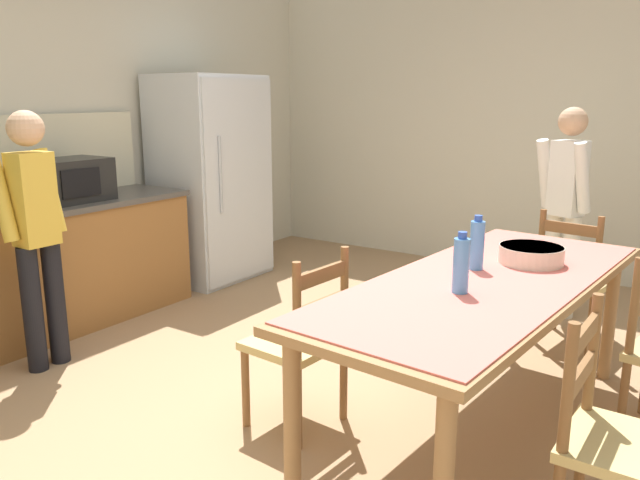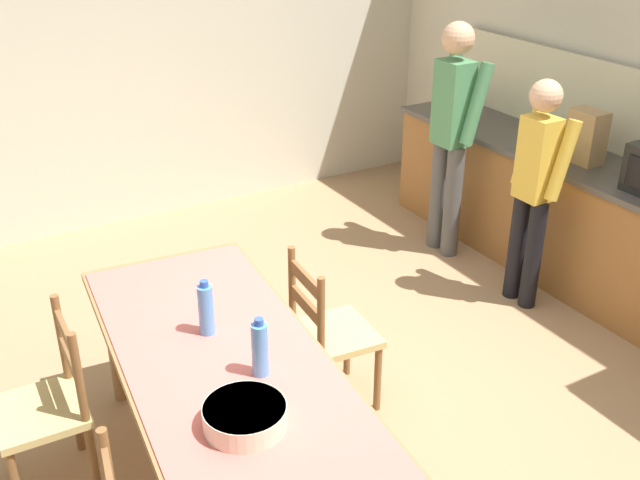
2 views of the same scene
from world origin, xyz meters
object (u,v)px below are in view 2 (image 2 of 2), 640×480
at_px(paper_bag, 586,137).
at_px(person_at_counter, 535,183).
at_px(dining_table, 229,381).
at_px(person_at_sink, 452,129).
at_px(bottle_near_centre, 206,309).
at_px(bottle_off_centre, 260,349).
at_px(chair_side_far_left, 329,334).
at_px(chair_side_near_left, 48,407).
at_px(serving_bowl, 245,415).

relative_size(paper_bag, person_at_counter, 0.23).
distance_m(dining_table, person_at_counter, 2.57).
relative_size(paper_bag, person_at_sink, 0.21).
height_order(bottle_near_centre, bottle_off_centre, same).
bearing_deg(paper_bag, chair_side_far_left, -80.42).
xyz_separation_m(paper_bag, dining_table, (0.82, -2.98, -0.36)).
relative_size(bottle_off_centre, person_at_sink, 0.15).
bearing_deg(bottle_near_centre, paper_bag, 100.32).
xyz_separation_m(chair_side_far_left, chair_side_near_left, (-0.12, -1.44, 0.00)).
bearing_deg(bottle_near_centre, chair_side_near_left, -112.12).
distance_m(paper_bag, chair_side_near_left, 3.71).
relative_size(bottle_near_centre, bottle_off_centre, 1.00).
distance_m(chair_side_far_left, person_at_sink, 2.15).
relative_size(paper_bag, serving_bowl, 1.12).
relative_size(person_at_sink, person_at_counter, 1.13).
bearing_deg(bottle_off_centre, chair_side_far_left, 130.37).
xyz_separation_m(paper_bag, person_at_counter, (0.09, -0.51, -0.20)).
distance_m(bottle_near_centre, chair_side_near_left, 0.89).
xyz_separation_m(chair_side_near_left, person_at_sink, (-1.05, 3.16, 0.54)).
xyz_separation_m(dining_table, person_at_sink, (-1.61, 2.48, 0.27)).
distance_m(paper_bag, serving_bowl, 3.31).
bearing_deg(person_at_sink, chair_side_near_left, -161.67).
bearing_deg(paper_bag, chair_side_near_left, -86.03).
bearing_deg(chair_side_near_left, dining_table, 51.36).
height_order(bottle_near_centre, person_at_counter, person_at_counter).
xyz_separation_m(bottle_near_centre, chair_side_far_left, (-0.16, 0.74, -0.47)).
xyz_separation_m(serving_bowl, person_at_counter, (-1.11, 2.56, 0.03)).
relative_size(dining_table, chair_side_near_left, 2.53).
bearing_deg(paper_bag, person_at_counter, -80.42).
height_order(paper_bag, person_at_counter, person_at_counter).
bearing_deg(dining_table, bottle_near_centre, 175.30).
bearing_deg(bottle_near_centre, dining_table, -4.70).
relative_size(dining_table, bottle_off_centre, 8.52).
distance_m(paper_bag, bottle_near_centre, 3.00).
height_order(serving_bowl, person_at_sink, person_at_sink).
height_order(bottle_near_centre, chair_side_far_left, bottle_near_centre).
bearing_deg(person_at_counter, serving_bowl, -156.47).
distance_m(bottle_near_centre, person_at_counter, 2.48).
height_order(bottle_off_centre, person_at_sink, person_at_sink).
relative_size(bottle_near_centre, chair_side_far_left, 0.30).
relative_size(bottle_near_centre, serving_bowl, 0.84).
distance_m(paper_bag, dining_table, 3.11).
bearing_deg(bottle_off_centre, person_at_counter, 109.77).
bearing_deg(bottle_near_centre, person_at_counter, 100.48).
bearing_deg(serving_bowl, bottle_off_centre, 143.79).
relative_size(bottle_off_centre, chair_side_far_left, 0.30).
relative_size(dining_table, bottle_near_centre, 8.52).
bearing_deg(dining_table, person_at_counter, 106.50).
bearing_deg(person_at_counter, dining_table, -163.50).
bearing_deg(dining_table, chair_side_near_left, -129.76).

